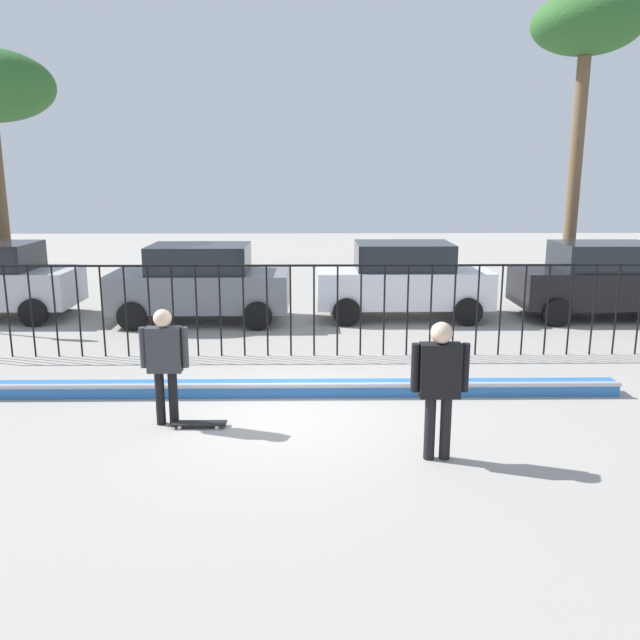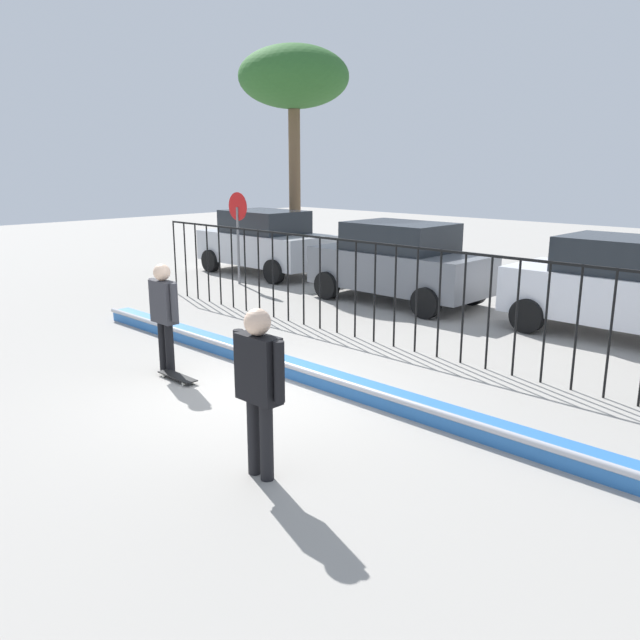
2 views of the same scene
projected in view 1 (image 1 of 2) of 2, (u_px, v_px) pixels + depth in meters
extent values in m
plane|color=#9E9991|center=(285.00, 415.00, 10.00)|extent=(60.00, 60.00, 0.00)
cube|color=#2D6BB7|center=(287.00, 388.00, 10.90)|extent=(11.00, 0.36, 0.22)
cylinder|color=#B2B2B7|center=(286.00, 386.00, 10.70)|extent=(11.00, 0.09, 0.09)
cylinder|color=black|center=(8.00, 312.00, 12.96)|extent=(0.04, 0.04, 1.85)
cylinder|color=black|center=(31.00, 312.00, 12.97)|extent=(0.04, 0.04, 1.85)
cylinder|color=black|center=(55.00, 311.00, 12.98)|extent=(0.04, 0.04, 1.85)
cylinder|color=black|center=(79.00, 311.00, 12.98)|extent=(0.04, 0.04, 1.85)
cylinder|color=black|center=(102.00, 311.00, 12.99)|extent=(0.04, 0.04, 1.85)
cylinder|color=black|center=(126.00, 311.00, 13.00)|extent=(0.04, 0.04, 1.85)
cylinder|color=black|center=(150.00, 311.00, 13.00)|extent=(0.04, 0.04, 1.85)
cylinder|color=black|center=(173.00, 311.00, 13.01)|extent=(0.04, 0.04, 1.85)
cylinder|color=black|center=(197.00, 311.00, 13.02)|extent=(0.04, 0.04, 1.85)
cylinder|color=black|center=(220.00, 311.00, 13.02)|extent=(0.04, 0.04, 1.85)
cylinder|color=black|center=(244.00, 311.00, 13.03)|extent=(0.04, 0.04, 1.85)
cylinder|color=black|center=(267.00, 311.00, 13.03)|extent=(0.04, 0.04, 1.85)
cylinder|color=black|center=(291.00, 311.00, 13.04)|extent=(0.04, 0.04, 1.85)
cylinder|color=black|center=(314.00, 311.00, 13.05)|extent=(0.04, 0.04, 1.85)
cylinder|color=black|center=(337.00, 311.00, 13.05)|extent=(0.04, 0.04, 1.85)
cylinder|color=black|center=(361.00, 311.00, 13.06)|extent=(0.04, 0.04, 1.85)
cylinder|color=black|center=(384.00, 310.00, 13.07)|extent=(0.04, 0.04, 1.85)
cylinder|color=black|center=(407.00, 310.00, 13.07)|extent=(0.04, 0.04, 1.85)
cylinder|color=black|center=(431.00, 310.00, 13.08)|extent=(0.04, 0.04, 1.85)
cylinder|color=black|center=(454.00, 310.00, 13.09)|extent=(0.04, 0.04, 1.85)
cylinder|color=black|center=(477.00, 310.00, 13.09)|extent=(0.04, 0.04, 1.85)
cylinder|color=black|center=(501.00, 310.00, 13.10)|extent=(0.04, 0.04, 1.85)
cylinder|color=black|center=(524.00, 310.00, 13.11)|extent=(0.04, 0.04, 1.85)
cylinder|color=black|center=(547.00, 310.00, 13.11)|extent=(0.04, 0.04, 1.85)
cylinder|color=black|center=(570.00, 310.00, 13.12)|extent=(0.04, 0.04, 1.85)
cylinder|color=black|center=(593.00, 310.00, 13.13)|extent=(0.04, 0.04, 1.85)
cylinder|color=black|center=(616.00, 310.00, 13.13)|extent=(0.04, 0.04, 1.85)
cylinder|color=black|center=(639.00, 310.00, 13.14)|extent=(0.04, 0.04, 1.85)
cube|color=black|center=(290.00, 266.00, 12.84)|extent=(14.00, 0.04, 0.04)
cylinder|color=black|center=(160.00, 398.00, 9.57)|extent=(0.13, 0.13, 0.80)
cylinder|color=black|center=(173.00, 398.00, 9.58)|extent=(0.13, 0.13, 0.80)
cube|color=#333338|center=(164.00, 350.00, 9.41)|extent=(0.49, 0.21, 0.66)
sphere|color=beige|center=(162.00, 318.00, 9.31)|extent=(0.26, 0.26, 0.26)
cylinder|color=#333338|center=(143.00, 347.00, 9.40)|extent=(0.10, 0.10, 0.59)
cylinder|color=#333338|center=(185.00, 347.00, 9.41)|extent=(0.10, 0.10, 0.59)
cube|color=black|center=(199.00, 423.00, 9.53)|extent=(0.80, 0.20, 0.02)
cylinder|color=silver|center=(218.00, 423.00, 9.61)|extent=(0.05, 0.03, 0.05)
cylinder|color=silver|center=(217.00, 427.00, 9.47)|extent=(0.05, 0.03, 0.05)
cylinder|color=silver|center=(181.00, 424.00, 9.61)|extent=(0.05, 0.03, 0.05)
cylinder|color=silver|center=(179.00, 427.00, 9.46)|extent=(0.05, 0.03, 0.05)
cylinder|color=black|center=(430.00, 428.00, 8.41)|extent=(0.14, 0.14, 0.84)
cylinder|color=black|center=(445.00, 428.00, 8.41)|extent=(0.14, 0.14, 0.84)
cube|color=black|center=(440.00, 370.00, 8.24)|extent=(0.51, 0.22, 0.70)
sphere|color=beige|center=(442.00, 333.00, 8.13)|extent=(0.28, 0.28, 0.28)
cylinder|color=black|center=(415.00, 368.00, 8.23)|extent=(0.11, 0.11, 0.62)
cylinder|color=black|center=(465.00, 367.00, 8.24)|extent=(0.11, 0.11, 0.62)
cylinder|color=black|center=(63.00, 297.00, 17.52)|extent=(0.68, 0.22, 0.68)
cylinder|color=black|center=(34.00, 312.00, 15.67)|extent=(0.68, 0.22, 0.68)
cube|color=slate|center=(201.00, 290.00, 16.10)|extent=(4.30, 1.90, 0.90)
cube|color=#1E2328|center=(199.00, 258.00, 15.93)|extent=(2.37, 1.71, 0.66)
cylinder|color=black|center=(263.00, 300.00, 17.15)|extent=(0.68, 0.22, 0.68)
cylinder|color=black|center=(258.00, 316.00, 15.30)|extent=(0.68, 0.22, 0.68)
cylinder|color=black|center=(151.00, 301.00, 17.11)|extent=(0.68, 0.22, 0.68)
cylinder|color=black|center=(132.00, 316.00, 15.26)|extent=(0.68, 0.22, 0.68)
cube|color=silver|center=(403.00, 287.00, 16.56)|extent=(4.30, 1.90, 0.90)
cube|color=#1E2328|center=(403.00, 256.00, 16.39)|extent=(2.37, 1.71, 0.66)
cylinder|color=black|center=(451.00, 297.00, 17.61)|extent=(0.68, 0.22, 0.68)
cylinder|color=black|center=(468.00, 312.00, 15.76)|extent=(0.68, 0.22, 0.68)
cylinder|color=black|center=(343.00, 297.00, 17.57)|extent=(0.68, 0.22, 0.68)
cylinder|color=black|center=(347.00, 312.00, 15.72)|extent=(0.68, 0.22, 0.68)
cube|color=black|center=(602.00, 287.00, 16.53)|extent=(4.30, 1.90, 0.90)
cube|color=#1E2328|center=(605.00, 256.00, 16.36)|extent=(2.37, 1.71, 0.66)
cylinder|color=black|center=(639.00, 297.00, 17.58)|extent=(0.68, 0.22, 0.68)
cylinder|color=black|center=(531.00, 297.00, 17.54)|extent=(0.68, 0.22, 0.68)
cylinder|color=black|center=(557.00, 312.00, 15.68)|extent=(0.68, 0.22, 0.68)
cylinder|color=brown|center=(574.00, 181.00, 18.68)|extent=(0.36, 0.36, 6.72)
ellipsoid|color=#2D6028|center=(587.00, 23.00, 17.76)|extent=(3.00, 3.00, 1.65)
cylinder|color=brown|center=(1.00, 217.00, 17.50)|extent=(0.36, 0.36, 4.86)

